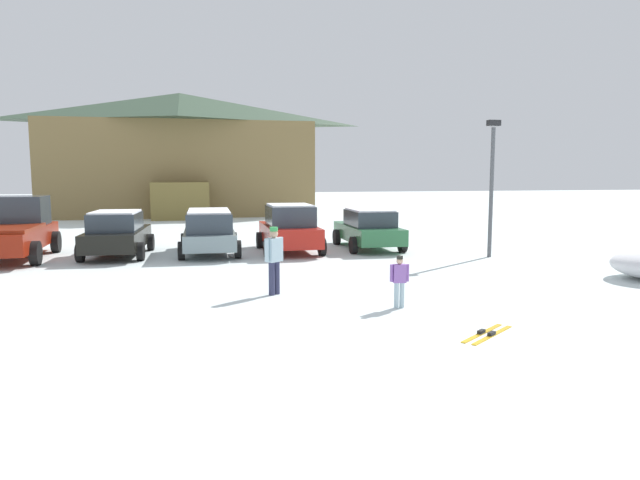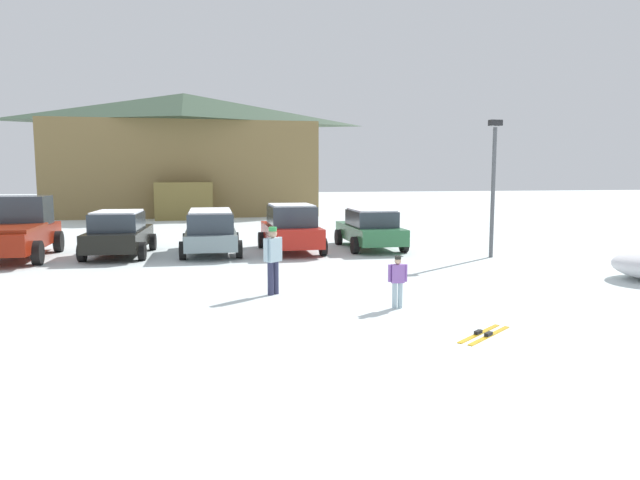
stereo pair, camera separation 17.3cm
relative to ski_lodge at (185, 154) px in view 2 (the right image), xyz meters
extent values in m
plane|color=silver|center=(4.20, -33.79, -4.34)|extent=(160.00, 160.00, 0.00)
cube|color=olive|center=(0.00, 0.06, -1.10)|extent=(18.05, 7.34, 6.48)
pyramid|color=#364B37|center=(0.00, 0.06, 3.19)|extent=(18.65, 7.94, 2.10)
cube|color=olive|center=(-0.03, -4.45, -3.14)|extent=(3.61, 1.82, 2.40)
cube|color=black|center=(-1.90, -20.61, -3.70)|extent=(2.05, 4.43, 0.63)
cube|color=#2D3842|center=(-1.91, -20.83, -3.08)|extent=(1.72, 2.34, 0.62)
cube|color=white|center=(-1.91, -20.83, -2.73)|extent=(1.60, 2.22, 0.06)
cylinder|color=black|center=(-2.81, -19.22, -4.02)|extent=(0.25, 0.65, 0.64)
cylinder|color=black|center=(-0.85, -19.32, -4.02)|extent=(0.25, 0.65, 0.64)
cylinder|color=black|center=(-2.95, -21.90, -4.02)|extent=(0.25, 0.65, 0.64)
cylinder|color=black|center=(-1.00, -22.01, -4.02)|extent=(0.25, 0.65, 0.64)
cube|color=gray|center=(1.34, -20.79, -3.74)|extent=(1.87, 4.47, 0.56)
cube|color=#2D3842|center=(1.34, -20.88, -3.11)|extent=(1.63, 3.40, 0.69)
cube|color=white|center=(1.34, -20.88, -2.74)|extent=(1.52, 3.23, 0.06)
cylinder|color=black|center=(0.40, -19.39, -4.02)|extent=(0.23, 0.64, 0.64)
cylinder|color=black|center=(2.33, -19.43, -4.02)|extent=(0.23, 0.64, 0.64)
cylinder|color=black|center=(0.35, -22.15, -4.02)|extent=(0.23, 0.64, 0.64)
cylinder|color=black|center=(2.28, -22.18, -4.02)|extent=(0.23, 0.64, 0.64)
cube|color=#AF1D15|center=(4.32, -20.88, -3.67)|extent=(1.87, 4.17, 0.69)
cube|color=#2D3842|center=(4.32, -21.09, -2.95)|extent=(1.63, 2.17, 0.74)
cube|color=white|center=(4.32, -21.09, -2.55)|extent=(1.52, 2.06, 0.06)
cylinder|color=black|center=(3.33, -19.58, -4.02)|extent=(0.22, 0.64, 0.64)
cylinder|color=black|center=(5.32, -19.59, -4.02)|extent=(0.22, 0.64, 0.64)
cylinder|color=black|center=(3.32, -22.16, -4.02)|extent=(0.22, 0.64, 0.64)
cylinder|color=black|center=(5.30, -22.17, -4.02)|extent=(0.22, 0.64, 0.64)
cube|color=#2D6A3F|center=(7.53, -20.58, -3.72)|extent=(1.84, 4.47, 0.60)
cube|color=#2D3842|center=(7.52, -20.80, -3.12)|extent=(1.59, 2.33, 0.60)
cube|color=white|center=(7.52, -20.80, -2.79)|extent=(1.49, 2.22, 0.06)
cylinder|color=black|center=(6.60, -19.19, -4.02)|extent=(0.23, 0.64, 0.64)
cylinder|color=black|center=(8.50, -19.22, -4.02)|extent=(0.23, 0.64, 0.64)
cylinder|color=black|center=(6.55, -21.94, -4.02)|extent=(0.23, 0.64, 0.64)
cylinder|color=black|center=(8.46, -21.97, -4.02)|extent=(0.23, 0.64, 0.64)
cube|color=maroon|center=(-5.39, -20.78, -3.59)|extent=(2.22, 5.34, 0.70)
cube|color=#2D3842|center=(-5.42, -19.72, -2.71)|extent=(1.96, 1.74, 1.05)
cube|color=maroon|center=(-5.37, -21.70, -3.18)|extent=(2.16, 2.96, 0.12)
cylinder|color=black|center=(-4.29, -19.16, -3.94)|extent=(0.28, 0.81, 0.80)
cylinder|color=black|center=(-4.22, -22.34, -3.94)|extent=(0.28, 0.81, 0.80)
cylinder|color=#9BB5C1|center=(5.27, -30.40, -4.05)|extent=(0.10, 0.10, 0.57)
cylinder|color=#9BB5C1|center=(5.15, -30.39, -4.05)|extent=(0.10, 0.10, 0.57)
cube|color=#8557AC|center=(5.21, -30.40, -3.56)|extent=(0.30, 0.20, 0.40)
cylinder|color=#8557AC|center=(5.39, -30.42, -3.55)|extent=(0.08, 0.08, 0.38)
cylinder|color=#8557AC|center=(5.03, -30.38, -3.55)|extent=(0.08, 0.08, 0.38)
sphere|color=tan|center=(5.21, -30.40, -3.29)|extent=(0.15, 0.15, 0.15)
cylinder|color=black|center=(5.21, -30.40, -3.21)|extent=(0.14, 0.14, 0.07)
cylinder|color=#2E304E|center=(2.77, -28.35, -3.93)|extent=(0.15, 0.15, 0.82)
cylinder|color=#2E304E|center=(2.63, -28.47, -3.93)|extent=(0.15, 0.15, 0.82)
cube|color=#A7C4D2|center=(2.70, -28.41, -3.23)|extent=(0.46, 0.44, 0.58)
cylinder|color=#A7C4D2|center=(2.90, -28.25, -3.21)|extent=(0.11, 0.11, 0.55)
cylinder|color=#A7C4D2|center=(2.51, -28.57, -3.21)|extent=(0.11, 0.11, 0.55)
sphere|color=tan|center=(2.70, -28.41, -2.83)|extent=(0.21, 0.21, 0.21)
cylinder|color=green|center=(2.70, -28.41, -2.72)|extent=(0.20, 0.20, 0.10)
cube|color=gold|center=(6.01, -32.66, -4.33)|extent=(1.31, 1.03, 0.02)
cube|color=black|center=(5.97, -32.69, -4.29)|extent=(0.21, 0.19, 0.06)
cube|color=gold|center=(6.13, -32.82, -4.33)|extent=(1.31, 1.03, 0.02)
cube|color=black|center=(6.09, -32.85, -4.29)|extent=(0.21, 0.19, 0.06)
cylinder|color=#515459|center=(11.05, -23.77, -2.06)|extent=(0.14, 0.14, 4.55)
cube|color=#232326|center=(11.05, -23.77, 0.36)|extent=(0.44, 0.24, 0.20)
camera|label=1|loc=(0.84, -42.09, -1.37)|focal=32.00mm
camera|label=2|loc=(1.01, -42.12, -1.37)|focal=32.00mm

